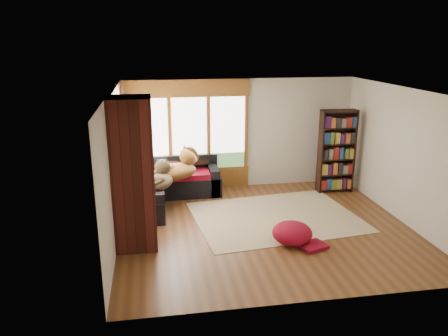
{
  "coord_description": "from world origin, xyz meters",
  "views": [
    {
      "loc": [
        -2.05,
        -7.48,
        3.51
      ],
      "look_at": [
        -0.64,
        0.92,
        0.95
      ],
      "focal_mm": 35.0,
      "sensor_mm": 36.0,
      "label": 1
    }
  ],
  "objects_px": {
    "brick_chimney": "(133,174)",
    "pouf": "(292,232)",
    "area_rug": "(276,217)",
    "sectional_sofa": "(160,189)",
    "dog_tan": "(178,167)",
    "dog_brindle": "(160,177)",
    "bookshelf": "(337,151)"
  },
  "relations": [
    {
      "from": "brick_chimney",
      "to": "dog_brindle",
      "type": "bearing_deg",
      "value": 72.05
    },
    {
      "from": "bookshelf",
      "to": "pouf",
      "type": "relative_size",
      "value": 2.73
    },
    {
      "from": "brick_chimney",
      "to": "pouf",
      "type": "xyz_separation_m",
      "value": [
        2.7,
        -0.38,
        -1.1
      ]
    },
    {
      "from": "dog_tan",
      "to": "dog_brindle",
      "type": "distance_m",
      "value": 0.65
    },
    {
      "from": "dog_tan",
      "to": "dog_brindle",
      "type": "bearing_deg",
      "value": -157.37
    },
    {
      "from": "dog_brindle",
      "to": "brick_chimney",
      "type": "bearing_deg",
      "value": 177.04
    },
    {
      "from": "sectional_sofa",
      "to": "dog_tan",
      "type": "height_order",
      "value": "dog_tan"
    },
    {
      "from": "area_rug",
      "to": "sectional_sofa",
      "type": "bearing_deg",
      "value": 151.32
    },
    {
      "from": "area_rug",
      "to": "pouf",
      "type": "height_order",
      "value": "pouf"
    },
    {
      "from": "sectional_sofa",
      "to": "pouf",
      "type": "bearing_deg",
      "value": -44.78
    },
    {
      "from": "dog_tan",
      "to": "dog_brindle",
      "type": "xyz_separation_m",
      "value": [
        -0.4,
        -0.51,
        -0.06
      ]
    },
    {
      "from": "sectional_sofa",
      "to": "bookshelf",
      "type": "distance_m",
      "value": 4.15
    },
    {
      "from": "brick_chimney",
      "to": "area_rug",
      "type": "height_order",
      "value": "brick_chimney"
    },
    {
      "from": "bookshelf",
      "to": "dog_tan",
      "type": "distance_m",
      "value": 3.68
    },
    {
      "from": "brick_chimney",
      "to": "sectional_sofa",
      "type": "xyz_separation_m",
      "value": [
        0.45,
        2.05,
        -1.0
      ]
    },
    {
      "from": "brick_chimney",
      "to": "sectional_sofa",
      "type": "bearing_deg",
      "value": 77.71
    },
    {
      "from": "area_rug",
      "to": "dog_tan",
      "type": "height_order",
      "value": "dog_tan"
    },
    {
      "from": "sectional_sofa",
      "to": "dog_brindle",
      "type": "xyz_separation_m",
      "value": [
        0.02,
        -0.61,
        0.46
      ]
    },
    {
      "from": "area_rug",
      "to": "dog_brindle",
      "type": "height_order",
      "value": "dog_brindle"
    },
    {
      "from": "brick_chimney",
      "to": "pouf",
      "type": "relative_size",
      "value": 3.65
    },
    {
      "from": "sectional_sofa",
      "to": "brick_chimney",
      "type": "bearing_deg",
      "value": -100.04
    },
    {
      "from": "area_rug",
      "to": "dog_tan",
      "type": "distance_m",
      "value": 2.35
    },
    {
      "from": "bookshelf",
      "to": "dog_brindle",
      "type": "bearing_deg",
      "value": -170.87
    },
    {
      "from": "area_rug",
      "to": "dog_tan",
      "type": "bearing_deg",
      "value": 148.37
    },
    {
      "from": "brick_chimney",
      "to": "dog_brindle",
      "type": "xyz_separation_m",
      "value": [
        0.47,
        1.44,
        -0.53
      ]
    },
    {
      "from": "brick_chimney",
      "to": "pouf",
      "type": "distance_m",
      "value": 2.94
    },
    {
      "from": "sectional_sofa",
      "to": "dog_brindle",
      "type": "relative_size",
      "value": 2.37
    },
    {
      "from": "brick_chimney",
      "to": "area_rug",
      "type": "relative_size",
      "value": 0.81
    },
    {
      "from": "pouf",
      "to": "sectional_sofa",
      "type": "bearing_deg",
      "value": 132.97
    },
    {
      "from": "area_rug",
      "to": "dog_brindle",
      "type": "bearing_deg",
      "value": 164.18
    },
    {
      "from": "area_rug",
      "to": "bookshelf",
      "type": "distance_m",
      "value": 2.42
    },
    {
      "from": "sectional_sofa",
      "to": "dog_tan",
      "type": "distance_m",
      "value": 0.68
    }
  ]
}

